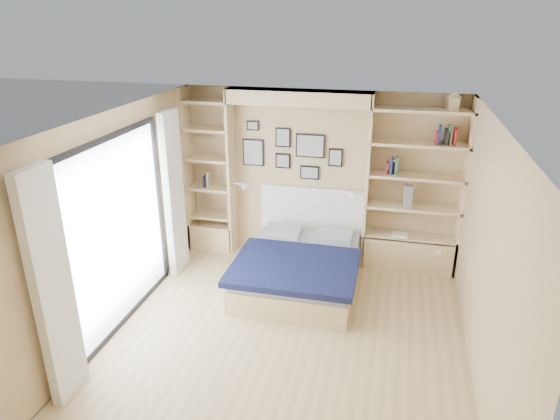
# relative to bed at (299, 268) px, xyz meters

# --- Properties ---
(ground) EXTENTS (4.50, 4.50, 0.00)m
(ground) POSITION_rel_bed_xyz_m (0.09, -1.22, -0.26)
(ground) COLOR tan
(ground) RESTS_ON ground
(room_shell) EXTENTS (4.50, 4.50, 4.50)m
(room_shell) POSITION_rel_bed_xyz_m (-0.30, 0.30, 0.81)
(room_shell) COLOR tan
(room_shell) RESTS_ON ground
(bed) EXTENTS (1.60, 2.01, 1.07)m
(bed) POSITION_rel_bed_xyz_m (0.00, 0.00, 0.00)
(bed) COLOR beige
(bed) RESTS_ON ground
(photo_gallery) EXTENTS (1.48, 0.02, 0.82)m
(photo_gallery) POSITION_rel_bed_xyz_m (-0.36, 1.00, 1.34)
(photo_gallery) COLOR black
(photo_gallery) RESTS_ON ground
(reading_lamps) EXTENTS (1.92, 0.12, 0.15)m
(reading_lamps) POSITION_rel_bed_xyz_m (-0.21, 0.78, 0.84)
(reading_lamps) COLOR silver
(reading_lamps) RESTS_ON ground
(shelf_decor) EXTENTS (3.55, 0.23, 2.03)m
(shelf_decor) POSITION_rel_bed_xyz_m (1.18, 0.85, 1.43)
(shelf_decor) COLOR maroon
(shelf_decor) RESTS_ON ground
(deck) EXTENTS (3.20, 4.00, 0.05)m
(deck) POSITION_rel_bed_xyz_m (-3.51, -1.22, -0.26)
(deck) COLOR #736854
(deck) RESTS_ON ground
(deck_chair) EXTENTS (0.56, 0.79, 0.72)m
(deck_chair) POSITION_rel_bed_xyz_m (-3.15, -0.94, 0.08)
(deck_chair) COLOR tan
(deck_chair) RESTS_ON ground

